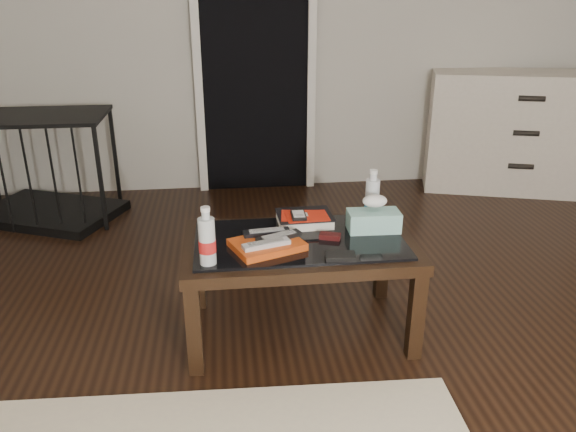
# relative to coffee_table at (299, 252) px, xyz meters

# --- Properties ---
(ground) EXTENTS (5.00, 5.00, 0.00)m
(ground) POSITION_rel_coffee_table_xyz_m (0.35, -0.42, -0.40)
(ground) COLOR black
(ground) RESTS_ON ground
(doorway) EXTENTS (0.90, 0.08, 2.07)m
(doorway) POSITION_rel_coffee_table_xyz_m (-0.05, 2.05, 0.63)
(doorway) COLOR black
(doorway) RESTS_ON ground
(coffee_table) EXTENTS (1.00, 0.60, 0.46)m
(coffee_table) POSITION_rel_coffee_table_xyz_m (0.00, 0.00, 0.00)
(coffee_table) COLOR black
(coffee_table) RESTS_ON ground
(dresser) EXTENTS (1.29, 0.83, 0.90)m
(dresser) POSITION_rel_coffee_table_xyz_m (1.87, 1.81, 0.05)
(dresser) COLOR beige
(dresser) RESTS_ON ground
(pet_crate) EXTENTS (1.06, 0.90, 0.71)m
(pet_crate) POSITION_rel_coffee_table_xyz_m (-1.52, 1.58, -0.17)
(pet_crate) COLOR black
(pet_crate) RESTS_ON ground
(magazines) EXTENTS (0.34, 0.30, 0.03)m
(magazines) POSITION_rel_coffee_table_xyz_m (-0.15, -0.08, 0.08)
(magazines) COLOR #BF4312
(magazines) RESTS_ON coffee_table
(remote_silver) EXTENTS (0.21, 0.11, 0.02)m
(remote_silver) POSITION_rel_coffee_table_xyz_m (-0.15, -0.12, 0.11)
(remote_silver) COLOR #B5B5BA
(remote_silver) RESTS_ON magazines
(remote_black_front) EXTENTS (0.20, 0.13, 0.02)m
(remote_black_front) POSITION_rel_coffee_table_xyz_m (-0.09, -0.06, 0.11)
(remote_black_front) COLOR black
(remote_black_front) RESTS_ON magazines
(remote_black_back) EXTENTS (0.20, 0.07, 0.02)m
(remote_black_back) POSITION_rel_coffee_table_xyz_m (-0.14, -0.00, 0.11)
(remote_black_back) COLOR black
(remote_black_back) RESTS_ON magazines
(textbook) EXTENTS (0.26, 0.21, 0.05)m
(textbook) POSITION_rel_coffee_table_xyz_m (0.05, 0.16, 0.09)
(textbook) COLOR black
(textbook) RESTS_ON coffee_table
(dvd_mailers) EXTENTS (0.20, 0.16, 0.01)m
(dvd_mailers) POSITION_rel_coffee_table_xyz_m (0.03, 0.15, 0.11)
(dvd_mailers) COLOR red
(dvd_mailers) RESTS_ON textbook
(ipod) EXTENTS (0.07, 0.11, 0.02)m
(ipod) POSITION_rel_coffee_table_xyz_m (0.01, 0.12, 0.12)
(ipod) COLOR black
(ipod) RESTS_ON dvd_mailers
(flip_phone) EXTENTS (0.10, 0.07, 0.02)m
(flip_phone) POSITION_rel_coffee_table_xyz_m (0.13, -0.02, 0.08)
(flip_phone) COLOR black
(flip_phone) RESTS_ON coffee_table
(wallet) EXTENTS (0.13, 0.08, 0.02)m
(wallet) POSITION_rel_coffee_table_xyz_m (0.14, -0.21, 0.07)
(wallet) COLOR black
(wallet) RESTS_ON coffee_table
(water_bottle_left) EXTENTS (0.07, 0.07, 0.24)m
(water_bottle_left) POSITION_rel_coffee_table_xyz_m (-0.39, -0.19, 0.18)
(water_bottle_left) COLOR silver
(water_bottle_left) RESTS_ON coffee_table
(water_bottle_right) EXTENTS (0.08, 0.08, 0.24)m
(water_bottle_right) POSITION_rel_coffee_table_xyz_m (0.37, 0.19, 0.18)
(water_bottle_right) COLOR silver
(water_bottle_right) RESTS_ON coffee_table
(tissue_box) EXTENTS (0.23, 0.13, 0.09)m
(tissue_box) POSITION_rel_coffee_table_xyz_m (0.34, 0.05, 0.11)
(tissue_box) COLOR teal
(tissue_box) RESTS_ON coffee_table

